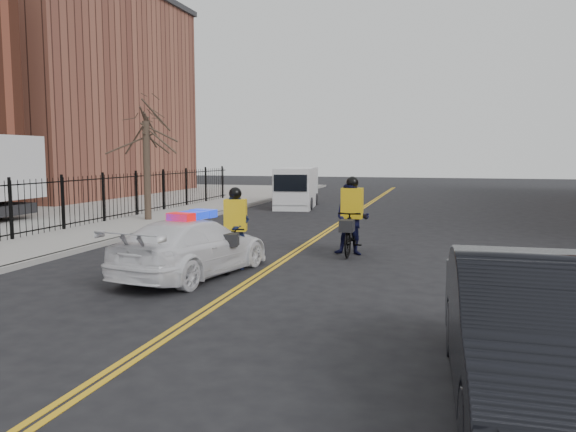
# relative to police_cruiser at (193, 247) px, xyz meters

# --- Properties ---
(ground) EXTENTS (120.00, 120.00, 0.00)m
(ground) POSITION_rel_police_cruiser_xyz_m (1.49, -1.25, -0.67)
(ground) COLOR black
(ground) RESTS_ON ground
(center_line_left) EXTENTS (0.10, 60.00, 0.01)m
(center_line_left) POSITION_rel_police_cruiser_xyz_m (1.41, 6.75, -0.67)
(center_line_left) COLOR gold
(center_line_left) RESTS_ON ground
(center_line_right) EXTENTS (0.10, 60.00, 0.01)m
(center_line_right) POSITION_rel_police_cruiser_xyz_m (1.57, 6.75, -0.67)
(center_line_right) COLOR gold
(center_line_right) RESTS_ON ground
(sidewalk) EXTENTS (3.00, 60.00, 0.15)m
(sidewalk) POSITION_rel_police_cruiser_xyz_m (-6.01, 6.75, -0.60)
(sidewalk) COLOR gray
(sidewalk) RESTS_ON ground
(curb) EXTENTS (0.20, 60.00, 0.15)m
(curb) POSITION_rel_police_cruiser_xyz_m (-4.51, 6.75, -0.60)
(curb) COLOR gray
(curb) RESTS_ON ground
(iron_fence) EXTENTS (0.12, 28.00, 2.00)m
(iron_fence) POSITION_rel_police_cruiser_xyz_m (-7.51, 6.75, 0.33)
(iron_fence) COLOR black
(iron_fence) RESTS_ON ground
(warehouse_far) EXTENTS (14.00, 18.00, 14.00)m
(warehouse_far) POSITION_rel_police_cruiser_xyz_m (-21.51, 22.75, 6.33)
(warehouse_far) COLOR brown
(warehouse_far) RESTS_ON ground
(street_tree) EXTENTS (3.20, 3.20, 4.80)m
(street_tree) POSITION_rel_police_cruiser_xyz_m (-6.11, 8.75, 2.86)
(street_tree) COLOR #372A20
(street_tree) RESTS_ON sidewalk
(police_cruiser) EXTENTS (2.62, 4.85, 1.49)m
(police_cruiser) POSITION_rel_police_cruiser_xyz_m (0.00, 0.00, 0.00)
(police_cruiser) COLOR white
(police_cruiser) RESTS_ON ground
(dark_sedan) EXTENTS (1.95, 5.15, 1.68)m
(dark_sedan) POSITION_rel_police_cruiser_xyz_m (6.58, -5.35, 0.16)
(dark_sedan) COLOR black
(dark_sedan) RESTS_ON ground
(cargo_van) EXTENTS (2.44, 5.20, 2.10)m
(cargo_van) POSITION_rel_police_cruiser_xyz_m (-1.99, 17.11, 0.35)
(cargo_van) COLOR white
(cargo_van) RESTS_ON ground
(cyclist_near) EXTENTS (1.14, 2.16, 2.02)m
(cyclist_near) POSITION_rel_police_cruiser_xyz_m (0.69, 0.95, 0.03)
(cyclist_near) COLOR black
(cyclist_near) RESTS_ON ground
(cyclist_far) EXTENTS (0.99, 2.18, 2.20)m
(cyclist_far) POSITION_rel_police_cruiser_xyz_m (3.12, 3.66, 0.20)
(cyclist_far) COLOR black
(cyclist_far) RESTS_ON ground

